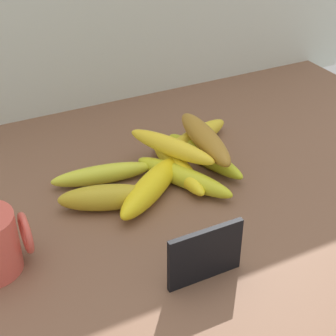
{
  "coord_description": "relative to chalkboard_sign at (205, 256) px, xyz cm",
  "views": [
    {
      "loc": [
        -37.93,
        -63.76,
        54.79
      ],
      "look_at": [
        -5.55,
        0.71,
        8.0
      ],
      "focal_mm": 56.0,
      "sensor_mm": 36.0,
      "label": 1
    }
  ],
  "objects": [
    {
      "name": "banana_8",
      "position": [
        14.47,
        25.17,
        1.58
      ],
      "size": [
        6.03,
        19.51,
        4.16
      ],
      "primitive_type": "ellipsoid",
      "rotation": [
        0.0,
        0.0,
        4.61
      ],
      "color": "#A37327",
      "rests_on": "banana_6"
    },
    {
      "name": "banana_3",
      "position": [
        -4.21,
        27.94,
        -2.19
      ],
      "size": [
        18.01,
        6.22,
        3.33
      ],
      "primitive_type": "ellipsoid",
      "rotation": [
        0.0,
        0.0,
        2.98
      ],
      "color": "gold",
      "rests_on": "counter_top"
    },
    {
      "name": "banana_6",
      "position": [
        14.62,
        25.42,
        -2.18
      ],
      "size": [
        7.73,
        19.54,
        3.36
      ],
      "primitive_type": "ellipsoid",
      "rotation": [
        0.0,
        0.0,
        4.95
      ],
      "color": "gold",
      "rests_on": "counter_top"
    },
    {
      "name": "banana_2",
      "position": [
        7.85,
        20.77,
        -2.08
      ],
      "size": [
        12.22,
        18.79,
        3.55
      ],
      "primitive_type": "ellipsoid",
      "rotation": [
        0.0,
        0.0,
        2.06
      ],
      "color": "gold",
      "rests_on": "counter_top"
    },
    {
      "name": "chalkboard_sign",
      "position": [
        0.0,
        0.0,
        0.0
      ],
      "size": [
        11.0,
        1.8,
        8.4
      ],
      "color": "black",
      "rests_on": "counter_top"
    },
    {
      "name": "banana_5",
      "position": [
        -6.2,
        20.61,
        -1.71
      ],
      "size": [
        16.13,
        9.41,
        4.29
      ],
      "primitive_type": "ellipsoid",
      "rotation": [
        0.0,
        0.0,
        2.79
      ],
      "color": "gold",
      "rests_on": "counter_top"
    },
    {
      "name": "counter_top",
      "position": [
        10.1,
        19.32,
        -5.36
      ],
      "size": [
        110.0,
        76.0,
        3.0
      ],
      "primitive_type": "cube",
      "color": "brown",
      "rests_on": "ground"
    },
    {
      "name": "banana_7",
      "position": [
        7.98,
        25.6,
        1.38
      ],
      "size": [
        10.98,
        17.45,
        3.29
      ],
      "primitive_type": "ellipsoid",
      "rotation": [
        0.0,
        0.0,
        5.18
      ],
      "color": "yellow",
      "rests_on": "banana_4"
    },
    {
      "name": "banana_0",
      "position": [
        16.03,
        31.46,
        -1.99
      ],
      "size": [
        18.4,
        10.39,
        3.73
      ],
      "primitive_type": "ellipsoid",
      "rotation": [
        0.0,
        0.0,
        3.53
      ],
      "color": "yellow",
      "rests_on": "counter_top"
    },
    {
      "name": "banana_4",
      "position": [
        8.47,
        24.23,
        -2.06
      ],
      "size": [
        3.96,
        19.24,
        3.59
      ],
      "primitive_type": "ellipsoid",
      "rotation": [
        0.0,
        0.0,
        4.69
      ],
      "color": "yellow",
      "rests_on": "counter_top"
    },
    {
      "name": "banana_1",
      "position": [
        1.45,
        20.07,
        -1.67
      ],
      "size": [
        17.67,
        14.84,
        4.38
      ],
      "primitive_type": "ellipsoid",
      "rotation": [
        0.0,
        0.0,
        0.65
      ],
      "color": "yellow",
      "rests_on": "counter_top"
    }
  ]
}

